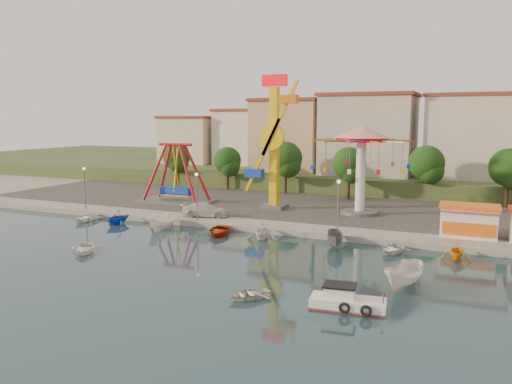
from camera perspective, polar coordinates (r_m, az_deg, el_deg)
The scene contains 35 objects.
ground at distance 41.49m, azimuth -6.27°, elevation -8.15°, with size 200.00×200.00×0.00m, color #122733.
quay_deck at distance 99.12m, azimuth 11.93°, elevation 1.51°, with size 200.00×100.00×0.60m, color #9E998E.
asphalt_pad at distance 68.35m, azimuth 6.38°, elevation -1.10°, with size 90.00×28.00×0.01m, color #4C4944.
hill_terrace at distance 103.86m, azimuth 12.52°, elevation 2.46°, with size 200.00×60.00×3.00m, color #384C26.
pirate_ship_ride at distance 67.88m, azimuth -9.13°, elevation 2.01°, with size 10.00×5.00×8.00m.
kamikaze_tower at distance 61.53m, azimuth 2.21°, elevation 5.35°, with size 5.08×3.10×16.50m.
wave_swinger at distance 59.53m, azimuth 11.94°, elevation 4.73°, with size 11.60×11.60×10.40m.
booth_left at distance 51.77m, azimuth 23.16°, elevation -3.01°, with size 5.40×3.78×3.08m.
lamp_post_0 at distance 65.26m, azimuth -18.97°, elevation 0.26°, with size 0.14×0.14×5.00m, color #59595E.
lamp_post_1 at distance 55.73m, azimuth -6.77°, elevation -0.65°, with size 0.14×0.14×5.00m, color #59595E.
lamp_post_2 at distance 49.65m, azimuth 9.36°, elevation -1.80°, with size 0.14×0.14×5.00m, color #59595E.
tree_0 at distance 85.16m, azimuth -9.07°, elevation 4.00°, with size 4.60×4.60×7.19m.
tree_1 at distance 79.56m, azimuth -3.28°, elevation 3.59°, with size 4.35×4.35×6.80m.
tree_2 at distance 75.10m, azimuth 3.40°, elevation 3.86°, with size 5.02×5.02×7.85m.
tree_3 at distance 70.87m, azimuth 10.60°, elevation 3.18°, with size 4.68×4.68×7.32m.
tree_4 at distance 72.25m, azimuth 18.90°, elevation 3.12°, with size 4.86×4.86×7.60m.
tree_5 at distance 70.30m, azimuth 26.91°, elevation 2.50°, with size 4.83×4.83×7.54m.
building_0 at distance 96.61m, azimuth -9.89°, elevation 6.53°, with size 9.26×9.53×11.87m, color beige.
building_1 at distance 95.33m, azimuth -2.01°, elevation 5.66°, with size 12.33×9.01×8.63m, color silver.
building_2 at distance 90.90m, azimuth 5.68°, elevation 6.31°, with size 11.95×9.28×11.23m, color tan.
building_3 at distance 84.54m, azimuth 13.95°, elevation 5.27°, with size 12.59×10.50×9.20m, color beige.
building_4 at distance 86.70m, azimuth 23.17°, elevation 4.93°, with size 10.75×9.23×9.24m, color beige.
cabin_motorboat at distance 32.32m, azimuth 10.25°, elevation -12.27°, with size 4.82×2.32×1.63m.
rowboat_a at distance 47.03m, azimuth -19.05°, elevation -6.13°, with size 2.52×3.52×0.73m, color white.
rowboat_b at distance 33.58m, azimuth -0.84°, elevation -11.56°, with size 2.15×3.00×0.62m, color silver.
skiff at distance 36.63m, azimuth 16.61°, elevation -9.21°, with size 1.78×4.74×1.83m, color silver.
van at distance 57.81m, azimuth -5.75°, elevation -2.03°, with size 2.21×5.43×1.58m, color silver.
moored_boat_0 at distance 61.37m, azimuth -18.83°, elevation -2.77°, with size 2.79×3.91×0.81m, color white.
moored_boat_1 at distance 58.37m, azimuth -15.57°, elevation -2.77°, with size 2.68×3.11×1.64m, color blue.
moored_boat_2 at distance 54.82m, azimuth -10.70°, elevation -3.32°, with size 1.58×4.19×1.62m, color white.
moored_boat_3 at distance 51.35m, azimuth -4.25°, elevation -4.41°, with size 2.98×4.17×0.86m, color #A92F0D.
moored_boat_4 at distance 49.23m, azimuth 0.71°, elevation -4.42°, with size 2.87×3.32×1.75m, color white.
moored_boat_5 at distance 46.95m, azimuth 9.05°, elevation -5.31°, with size 1.46×3.88×1.50m, color slate.
moored_boat_6 at distance 46.06m, azimuth 15.32°, elevation -6.27°, with size 2.50×3.50×0.72m, color silver.
moored_boat_7 at distance 45.55m, azimuth 21.98°, elevation -6.24°, with size 2.47×2.86×1.51m, color orange.
Camera 1 is at (20.02, -34.40, 11.72)m, focal length 35.00 mm.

